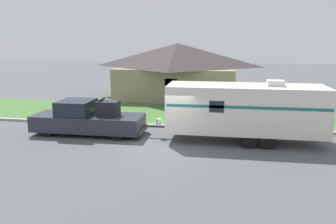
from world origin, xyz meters
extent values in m
plane|color=#515456|center=(0.00, 0.00, 0.00)|extent=(120.00, 120.00, 0.00)
cube|color=#999993|center=(0.00, 3.75, 0.07)|extent=(80.00, 0.30, 0.14)
cube|color=#477538|center=(0.00, 7.40, 0.01)|extent=(80.00, 7.00, 0.03)
cube|color=gray|center=(-1.39, 14.58, 1.38)|extent=(10.04, 7.92, 2.76)
pyramid|color=#3D3838|center=(-1.39, 14.58, 3.79)|extent=(10.84, 8.55, 2.06)
cube|color=#4C3828|center=(-1.39, 10.65, 1.05)|extent=(1.00, 0.06, 2.10)
cylinder|color=black|center=(-6.69, 0.80, 0.41)|extent=(0.82, 0.28, 0.82)
cylinder|color=black|center=(-6.69, 2.50, 0.41)|extent=(0.82, 0.28, 0.82)
cylinder|color=black|center=(-2.70, 0.80, 0.41)|extent=(0.82, 0.28, 0.82)
cylinder|color=black|center=(-2.70, 2.50, 0.41)|extent=(0.82, 0.28, 0.82)
cube|color=#282D38|center=(-5.92, 1.65, 0.66)|extent=(3.46, 2.06, 0.86)
cube|color=#19232D|center=(-5.30, 1.65, 1.48)|extent=(1.80, 1.90, 0.79)
cube|color=#282D38|center=(-2.90, 1.65, 0.66)|extent=(2.58, 2.06, 0.86)
cube|color=#333333|center=(-1.55, 1.65, 0.35)|extent=(0.12, 1.85, 0.20)
cube|color=black|center=(-3.47, 1.65, 1.49)|extent=(1.15, 0.87, 0.80)
cube|color=black|center=(-3.84, 1.65, 1.97)|extent=(0.10, 0.95, 0.08)
cylinder|color=black|center=(3.96, 0.54, 0.38)|extent=(0.76, 0.22, 0.76)
cylinder|color=black|center=(3.96, 2.75, 0.38)|extent=(0.76, 0.22, 0.76)
cylinder|color=black|center=(4.80, 0.54, 0.38)|extent=(0.76, 0.22, 0.76)
cylinder|color=black|center=(4.80, 2.75, 0.38)|extent=(0.76, 0.22, 0.76)
cube|color=silver|center=(3.76, 1.65, 1.73)|extent=(7.79, 2.49, 2.35)
cube|color=#1E6660|center=(3.76, 0.39, 2.02)|extent=(7.64, 0.01, 0.14)
cube|color=#383838|center=(-0.75, 1.65, 0.60)|extent=(1.22, 0.12, 0.10)
cylinder|color=silver|center=(-0.69, 1.65, 0.83)|extent=(0.28, 0.28, 0.36)
cube|color=silver|center=(5.16, 1.65, 3.04)|extent=(0.80, 0.68, 0.28)
cube|color=#19232D|center=(2.36, 0.39, 2.02)|extent=(0.70, 0.01, 0.56)
cylinder|color=brown|center=(7.65, 4.78, 0.60)|extent=(0.09, 0.09, 1.20)
cube|color=silver|center=(7.65, 4.78, 1.31)|extent=(0.48, 0.20, 0.22)
camera|label=1|loc=(2.50, -14.95, 5.11)|focal=35.00mm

